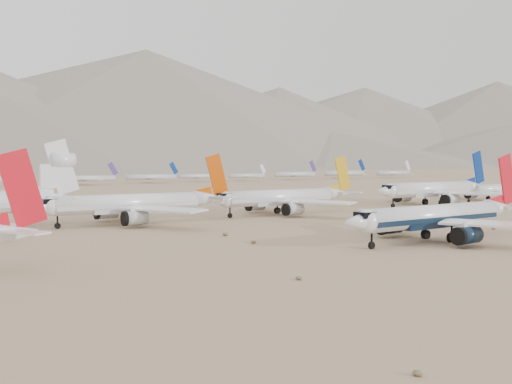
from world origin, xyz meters
TOP-DOWN VIEW (x-y plane):
  - ground at (0.00, 0.00)m, footprint 7000.00×7000.00m
  - main_airliner at (0.68, -2.40)m, footprint 46.76×45.68m
  - row2_navy_widebody at (72.56, 53.67)m, footprint 53.19×52.01m
  - row2_gold_tail at (10.01, 56.37)m, footprint 47.05×46.02m
  - row2_orange_tail at (-33.84, 57.93)m, footprint 47.63×46.60m
  - row2_blue_far at (110.50, 54.71)m, footprint 43.01×42.05m
  - distant_storage_row at (67.90, 297.58)m, footprint 632.46×54.34m
  - foothills at (526.68, 1100.00)m, footprint 4637.50×1395.00m

SIDE VIEW (x-z plane):
  - ground at x=0.00m, z-range 0.00..0.00m
  - row2_blue_far at x=110.50m, z-range -3.38..11.90m
  - distant_storage_row at x=67.90m, z-range -3.35..12.11m
  - main_airliner at x=0.68m, z-range -3.71..12.79m
  - row2_gold_tail at x=10.01m, z-range -3.69..13.06m
  - row2_orange_tail at x=-33.84m, z-range -3.73..13.26m
  - row2_navy_widebody at x=72.56m, z-range -4.18..14.74m
  - foothills at x=526.68m, z-range -10.35..144.65m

